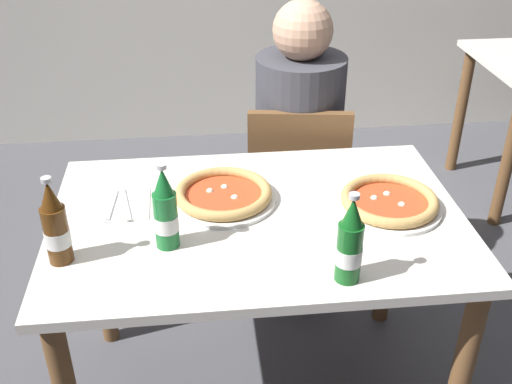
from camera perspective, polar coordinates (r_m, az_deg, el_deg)
The scene contains 9 objects.
dining_table_main at distance 1.86m, azimuth 0.17°, elevation -5.15°, with size 1.20×0.80×0.75m.
chair_behind_table at distance 2.48m, azimuth 3.78°, elevation 0.54°, with size 0.45×0.45×0.85m.
diner_seated at distance 2.47m, azimuth 3.90°, elevation 3.17°, with size 0.34×0.34×1.21m.
pizza_margherita_near at distance 1.85m, azimuth -3.05°, elevation -0.26°, with size 0.32×0.32×0.04m.
pizza_marinara_far at distance 1.86m, azimuth 12.24°, elevation -0.90°, with size 0.31×0.31×0.04m.
beer_bottle_left at distance 1.63m, azimuth -8.39°, elevation -1.89°, with size 0.07×0.07×0.25m.
beer_bottle_center at distance 1.64m, azimuth -18.09°, elevation -3.09°, with size 0.07×0.07×0.25m.
beer_bottle_right at distance 1.51m, azimuth 8.69°, elevation -4.83°, with size 0.07×0.07×0.25m.
napkin_with_cutlery at distance 1.88m, azimuth -12.57°, elevation -1.20°, with size 0.19×0.19×0.01m.
Camera 1 is at (-0.17, -1.50, 1.72)m, focal length 43.15 mm.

